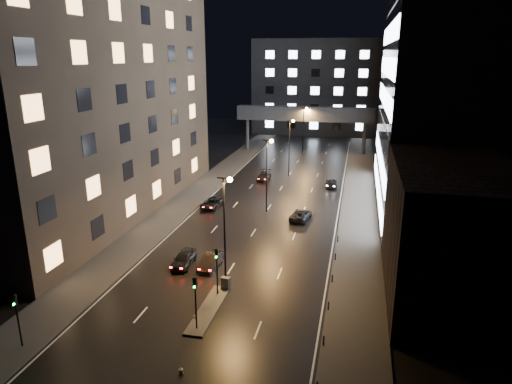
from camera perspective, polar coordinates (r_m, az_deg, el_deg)
ground at (r=74.36m, az=3.15°, el=0.48°), size 160.00×160.00×0.00m
sidewalk_left at (r=72.78m, az=-7.26°, el=0.07°), size 5.00×110.00×0.15m
sidewalk_right at (r=68.63m, az=12.78°, el=-1.24°), size 5.00×110.00×0.15m
building_left at (r=64.34m, az=-20.14°, el=15.08°), size 15.00×48.00×40.00m
building_right_low at (r=42.90m, az=23.08°, el=-4.75°), size 10.00×18.00×12.00m
building_right_glass at (r=67.79m, az=25.15°, el=16.70°), size 20.00×36.00×45.00m
building_far at (r=129.25m, az=7.70°, el=12.88°), size 34.00×14.00×25.00m
skybridge at (r=101.89m, az=6.12°, el=9.60°), size 30.00×3.00×10.00m
median_island at (r=40.11m, az=-5.91°, el=-14.35°), size 1.60×8.00×0.15m
traffic_signal_near at (r=40.76m, az=-4.92°, el=-8.97°), size 0.28×0.34×4.40m
traffic_signal_far at (r=36.16m, az=-7.59°, el=-12.60°), size 0.28×0.34×4.40m
traffic_signal_corner at (r=38.11m, az=-27.74°, el=-13.17°), size 0.28×0.34×4.40m
bollard_row at (r=42.16m, az=9.29°, el=-12.26°), size 0.12×25.12×0.90m
streetlight_near at (r=42.59m, az=-3.79°, el=-2.83°), size 1.45×0.50×10.15m
streetlight_mid_a at (r=61.26m, az=1.50°, el=3.26°), size 1.45×0.50×10.15m
streetlight_mid_b at (r=80.57m, az=4.31°, el=6.47°), size 1.45×0.50×10.15m
streetlight_far at (r=100.15m, az=6.04°, el=8.42°), size 1.45×0.50×10.15m
car_away_a at (r=47.74m, az=-9.01°, el=-8.24°), size 1.97×4.48×1.50m
car_away_b at (r=47.02m, az=-5.64°, el=-8.57°), size 1.82×4.36×1.40m
car_away_c at (r=64.84m, az=-5.54°, el=-1.40°), size 2.62×4.98×1.34m
car_away_d at (r=78.94m, az=1.04°, el=2.00°), size 2.16×4.96×1.42m
car_toward_a at (r=60.24m, az=5.61°, el=-2.85°), size 2.77×4.94×1.31m
car_toward_b at (r=75.85m, az=9.41°, el=1.11°), size 2.22×4.59×1.29m
utility_cabinet at (r=42.76m, az=-3.82°, el=-11.25°), size 0.84×0.60×1.09m
cone_a at (r=38.90m, az=-7.59°, el=-15.16°), size 0.44×0.44×0.53m
cone_b at (r=33.50m, az=-9.37°, el=-21.13°), size 0.44×0.44×0.54m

